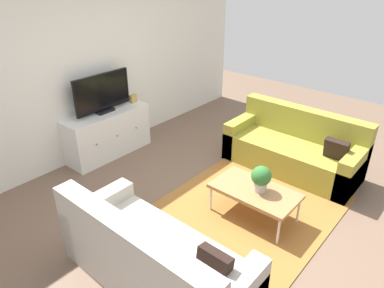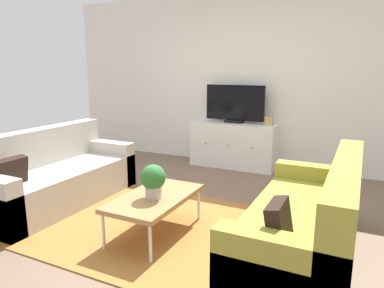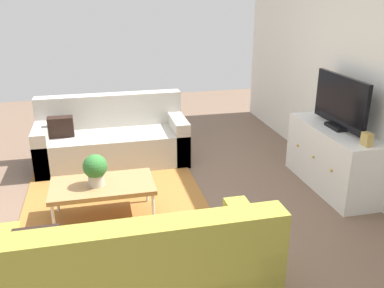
{
  "view_description": "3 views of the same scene",
  "coord_description": "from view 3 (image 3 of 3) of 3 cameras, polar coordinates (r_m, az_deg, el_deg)",
  "views": [
    {
      "loc": [
        -3.0,
        -1.94,
        2.74
      ],
      "look_at": [
        0.0,
        0.63,
        0.69
      ],
      "focal_mm": 33.44,
      "sensor_mm": 36.0,
      "label": 1
    },
    {
      "loc": [
        1.73,
        -2.87,
        1.54
      ],
      "look_at": [
        0.0,
        0.63,
        0.69
      ],
      "focal_mm": 32.84,
      "sensor_mm": 36.0,
      "label": 2
    },
    {
      "loc": [
        3.75,
        -0.26,
        2.14
      ],
      "look_at": [
        0.0,
        0.63,
        0.69
      ],
      "focal_mm": 38.71,
      "sensor_mm": 36.0,
      "label": 3
    }
  ],
  "objects": [
    {
      "name": "ground_plane",
      "position": [
        4.33,
        -8.27,
        -9.29
      ],
      "size": [
        10.0,
        10.0,
        0.0
      ],
      "primitive_type": "plane",
      "color": "brown"
    },
    {
      "name": "wall_back",
      "position": [
        4.75,
        23.45,
        9.34
      ],
      "size": [
        6.4,
        0.12,
        2.7
      ],
      "primitive_type": "cube",
      "color": "silver",
      "rests_on": "ground_plane"
    },
    {
      "name": "area_rug",
      "position": [
        4.32,
        -10.28,
        -9.39
      ],
      "size": [
        2.5,
        1.9,
        0.01
      ],
      "primitive_type": "cube",
      "color": "#9E662D",
      "rests_on": "ground_plane"
    },
    {
      "name": "couch_left_side",
      "position": [
        5.51,
        -10.95,
        0.52
      ],
      "size": [
        0.8,
        1.89,
        0.85
      ],
      "color": "#B2ADA3",
      "rests_on": "ground_plane"
    },
    {
      "name": "couch_right_side",
      "position": [
        2.97,
        -7.87,
        -18.24
      ],
      "size": [
        0.8,
        1.89,
        0.85
      ],
      "color": "olive",
      "rests_on": "ground_plane"
    },
    {
      "name": "coffee_table",
      "position": [
        4.1,
        -12.24,
        -5.75
      ],
      "size": [
        0.55,
        0.99,
        0.38
      ],
      "color": "#A37547",
      "rests_on": "ground_plane"
    },
    {
      "name": "potted_plant",
      "position": [
        4.0,
        -13.18,
        -3.33
      ],
      "size": [
        0.23,
        0.23,
        0.31
      ],
      "color": "#B7B2A8",
      "rests_on": "coffee_table"
    },
    {
      "name": "tv_console",
      "position": [
        4.93,
        18.68,
        -1.84
      ],
      "size": [
        1.33,
        0.47,
        0.71
      ],
      "color": "white",
      "rests_on": "ground_plane"
    },
    {
      "name": "flat_screen_tv",
      "position": [
        4.74,
        19.76,
        5.37
      ],
      "size": [
        0.93,
        0.16,
        0.58
      ],
      "color": "black",
      "rests_on": "tv_console"
    },
    {
      "name": "mantel_clock",
      "position": [
        4.37,
        22.95,
        0.6
      ],
      "size": [
        0.11,
        0.07,
        0.13
      ],
      "primitive_type": "cube",
      "color": "tan",
      "rests_on": "tv_console"
    }
  ]
}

